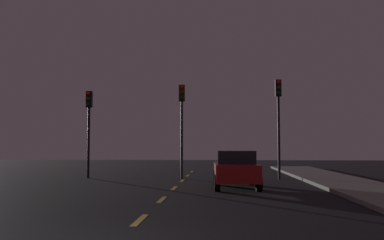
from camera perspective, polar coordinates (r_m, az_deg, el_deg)
name	(u,v)px	position (r m, az deg, el deg)	size (l,w,h in m)	color
ground_plane	(164,197)	(14.44, -3.78, -10.42)	(80.00, 80.00, 0.00)	black
lane_stripe_second	(140,220)	(10.13, -7.08, -13.28)	(0.16, 1.60, 0.01)	#EACC4C
lane_stripe_third	(162,200)	(13.85, -4.10, -10.69)	(0.16, 1.60, 0.01)	#EACC4C
lane_stripe_fourth	(174,188)	(17.60, -2.41, -9.19)	(0.16, 1.60, 0.01)	#EACC4C
lane_stripe_fifth	(182,181)	(21.36, -1.33, -8.21)	(0.16, 1.60, 0.01)	#EACC4C
lane_stripe_sixth	(188,175)	(25.14, -0.57, -7.52)	(0.16, 1.60, 0.01)	#EACC4C
lane_stripe_seventh	(192,172)	(28.93, -0.01, -7.01)	(0.16, 1.60, 0.01)	#EACC4C
traffic_signal_left	(89,117)	(23.74, -13.80, 0.42)	(0.32, 0.38, 4.76)	black
traffic_signal_center	(182,113)	(22.76, -1.39, 0.98)	(0.32, 0.38, 5.06)	#2D2D30
traffic_signal_right	(279,110)	(22.90, 11.64, 1.39)	(0.32, 0.38, 5.29)	black
car_stopped_ahead	(236,169)	(17.59, 5.92, -6.64)	(1.90, 3.90, 1.54)	#B21919
street_lamp_right	(382,63)	(16.23, 24.38, 7.02)	(1.76, 0.36, 7.76)	#4C4C51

